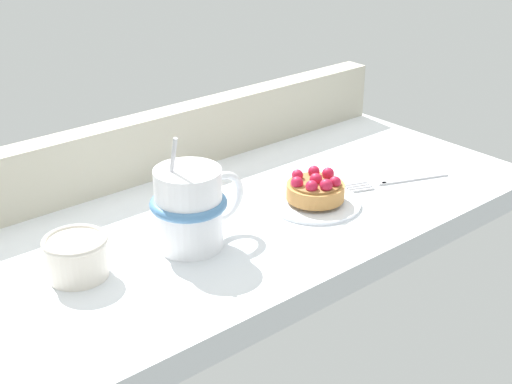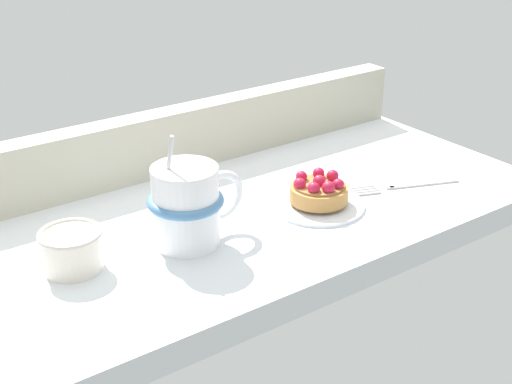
# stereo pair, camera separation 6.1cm
# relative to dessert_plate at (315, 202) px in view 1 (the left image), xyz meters

# --- Properties ---
(ground_plane) EXTENTS (0.79, 0.38, 0.03)m
(ground_plane) POSITION_rel_dessert_plate_xyz_m (-0.07, 0.05, -0.02)
(ground_plane) COLOR silver
(window_rail_back) EXTENTS (0.77, 0.04, 0.09)m
(window_rail_back) POSITION_rel_dessert_plate_xyz_m (-0.07, 0.22, 0.04)
(window_rail_back) COLOR #B2AD99
(window_rail_back) RESTS_ON ground_plane
(dessert_plate) EXTENTS (0.12, 0.12, 0.01)m
(dessert_plate) POSITION_rel_dessert_plate_xyz_m (0.00, 0.00, 0.00)
(dessert_plate) COLOR silver
(dessert_plate) RESTS_ON ground_plane
(raspberry_tart) EXTENTS (0.08, 0.08, 0.04)m
(raspberry_tart) POSITION_rel_dessert_plate_xyz_m (-0.00, -0.00, 0.02)
(raspberry_tart) COLOR #B77F42
(raspberry_tart) RESTS_ON dessert_plate
(coffee_mug) EXTENTS (0.12, 0.09, 0.14)m
(coffee_mug) POSITION_rel_dessert_plate_xyz_m (-0.18, 0.02, 0.04)
(coffee_mug) COLOR white
(coffee_mug) RESTS_ON ground_plane
(dessert_fork) EXTENTS (0.15, 0.07, 0.01)m
(dessert_fork) POSITION_rel_dessert_plate_xyz_m (0.14, -0.02, -0.00)
(dessert_fork) COLOR #B7B7BC
(dessert_fork) RESTS_ON ground_plane
(sugar_bowl) EXTENTS (0.07, 0.07, 0.05)m
(sugar_bowl) POSITION_rel_dessert_plate_xyz_m (-0.32, 0.04, 0.02)
(sugar_bowl) COLOR silver
(sugar_bowl) RESTS_ON ground_plane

